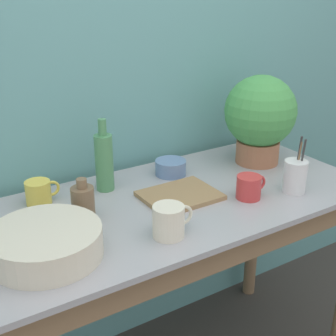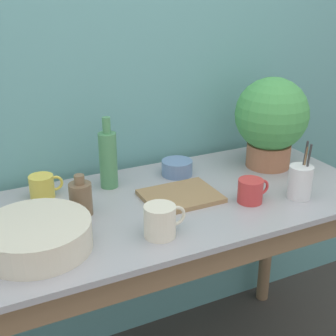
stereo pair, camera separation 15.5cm
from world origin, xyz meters
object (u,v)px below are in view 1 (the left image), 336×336
(potted_plant, at_px, (260,116))
(utensil_cup, at_px, (295,176))
(bowl_small_blue, at_px, (171,167))
(bowl_wash_large, at_px, (46,243))
(mug_yellow, at_px, (39,192))
(bottle_short, at_px, (83,202))
(tray_board, at_px, (180,195))
(mug_red, at_px, (249,187))
(bottle_tall, at_px, (104,161))
(mug_cream, at_px, (169,221))

(potted_plant, bearing_deg, utensil_cup, -106.00)
(bowl_small_blue, bearing_deg, potted_plant, -12.24)
(potted_plant, xyz_separation_m, bowl_wash_large, (-0.96, -0.22, -0.16))
(mug_yellow, distance_m, bowl_small_blue, 0.51)
(bottle_short, height_order, bowl_small_blue, bottle_short)
(tray_board, bearing_deg, utensil_cup, -25.14)
(potted_plant, height_order, mug_red, potted_plant)
(mug_yellow, relative_size, tray_board, 0.46)
(bottle_tall, height_order, mug_cream, bottle_tall)
(mug_yellow, xyz_separation_m, utensil_cup, (0.79, -0.39, 0.02))
(mug_red, xyz_separation_m, utensil_cup, (0.17, -0.05, 0.02))
(bowl_wash_large, relative_size, bottle_short, 2.26)
(mug_red, bearing_deg, bowl_wash_large, 178.53)
(mug_yellow, xyz_separation_m, mug_red, (0.62, -0.34, -0.00))
(bowl_wash_large, distance_m, tray_board, 0.52)
(bottle_tall, height_order, mug_yellow, bottle_tall)
(potted_plant, height_order, tray_board, potted_plant)
(mug_red, relative_size, bowl_small_blue, 1.00)
(mug_cream, bearing_deg, potted_plant, 26.18)
(potted_plant, xyz_separation_m, utensil_cup, (-0.08, -0.28, -0.14))
(bowl_wash_large, height_order, mug_cream, mug_cream)
(bottle_tall, xyz_separation_m, tray_board, (0.19, -0.20, -0.10))
(mug_cream, height_order, tray_board, mug_cream)
(bottle_tall, bearing_deg, tray_board, -46.81)
(mug_cream, relative_size, bowl_small_blue, 1.11)
(mug_red, distance_m, bowl_small_blue, 0.34)
(bottle_short, bearing_deg, mug_cream, -53.72)
(mug_cream, bearing_deg, mug_yellow, 121.89)
(mug_yellow, bearing_deg, mug_red, -28.69)
(bottle_short, bearing_deg, tray_board, -6.19)
(potted_plant, relative_size, tray_board, 1.40)
(mug_cream, relative_size, mug_red, 1.12)
(mug_red, height_order, utensil_cup, utensil_cup)
(mug_yellow, bearing_deg, tray_board, -26.84)
(mug_yellow, bearing_deg, mug_cream, -58.11)
(mug_red, relative_size, utensil_cup, 0.58)
(potted_plant, xyz_separation_m, bowl_small_blue, (-0.37, 0.08, -0.17))
(bottle_tall, bearing_deg, mug_red, -40.12)
(bowl_small_blue, bearing_deg, tray_board, -113.63)
(utensil_cup, bearing_deg, mug_yellow, 153.95)
(mug_cream, bearing_deg, bottle_tall, 92.81)
(potted_plant, bearing_deg, bowl_wash_large, -167.23)
(bowl_wash_large, xyz_separation_m, mug_cream, (0.34, -0.09, 0.01))
(bowl_wash_large, xyz_separation_m, mug_yellow, (0.09, 0.32, -0.00))
(potted_plant, xyz_separation_m, mug_yellow, (-0.87, 0.11, -0.16))
(utensil_cup, bearing_deg, potted_plant, 74.00)
(mug_red, bearing_deg, bottle_short, 163.09)
(potted_plant, height_order, bottle_tall, potted_plant)
(bowl_wash_large, bearing_deg, tray_board, 12.08)
(bottle_short, bearing_deg, mug_yellow, 115.42)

